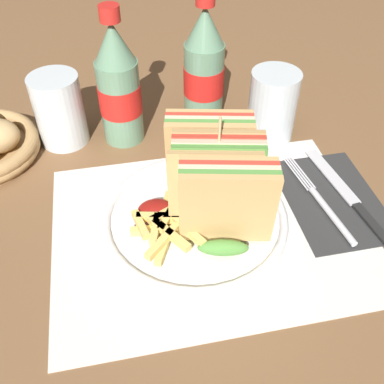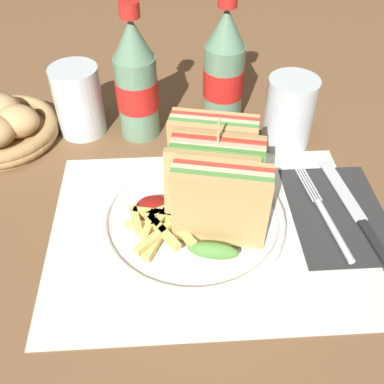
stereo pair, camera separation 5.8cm
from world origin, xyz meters
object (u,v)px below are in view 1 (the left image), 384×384
Objects in this scene: coke_bottle_far at (204,69)px; glass_near at (272,110)px; plate_main at (195,219)px; glass_far at (60,114)px; club_sandwich at (217,178)px; knife at (348,196)px; coke_bottle_near at (119,87)px; fork at (325,206)px.

coke_bottle_far reaches higher than glass_near.
glass_far reaches higher than plate_main.
club_sandwich is 0.20m from knife.
plate_main is 0.24m from coke_bottle_near.
knife is at bearing -35.29° from coke_bottle_near.
club_sandwich is at bearing -128.26° from glass_near.
club_sandwich is 0.85× the size of coke_bottle_near.
coke_bottle_far reaches higher than glass_far.
plate_main is 0.24m from glass_near.
knife is 1.81× the size of glass_near.
glass_far reaches higher than knife.
glass_far is (-0.33, 0.05, 0.00)m from glass_near.
knife is at bearing -29.40° from glass_far.
glass_near is (0.16, 0.17, 0.04)m from plate_main.
coke_bottle_near is at bearing -168.36° from coke_bottle_far.
fork is 0.83× the size of coke_bottle_far.
club_sandwich is 1.62× the size of glass_far.
glass_near is 1.00× the size of glass_far.
glass_near reaches higher than knife.
plate_main is 1.14× the size of coke_bottle_far.
glass_near is (0.23, -0.04, -0.04)m from coke_bottle_near.
club_sandwich is 0.24m from coke_bottle_far.
glass_near is at bearing -9.41° from glass_far.
club_sandwich is 0.89× the size of knife.
club_sandwich is at bearing -63.76° from coke_bottle_near.
fork is 0.18m from glass_near.
coke_bottle_near is at bearing 109.09° from plate_main.
club_sandwich is 1.62× the size of glass_near.
plate_main is 0.07m from club_sandwich.
coke_bottle_near is 0.10m from glass_far.
glass_near is at bearing -37.17° from coke_bottle_far.
glass_near is at bearing -10.56° from coke_bottle_near.
coke_bottle_near reaches higher than plate_main.
glass_near reaches higher than plate_main.
coke_bottle_near is (-0.25, 0.22, 0.08)m from fork.
knife is 0.37m from coke_bottle_near.
club_sandwich reaches higher than knife.
plate_main is 2.16× the size of glass_far.
glass_near is 0.33m from glass_far.
knife is 1.81× the size of glass_far.
fork is 0.29m from coke_bottle_far.
coke_bottle_far is (0.06, 0.24, 0.08)m from plate_main.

